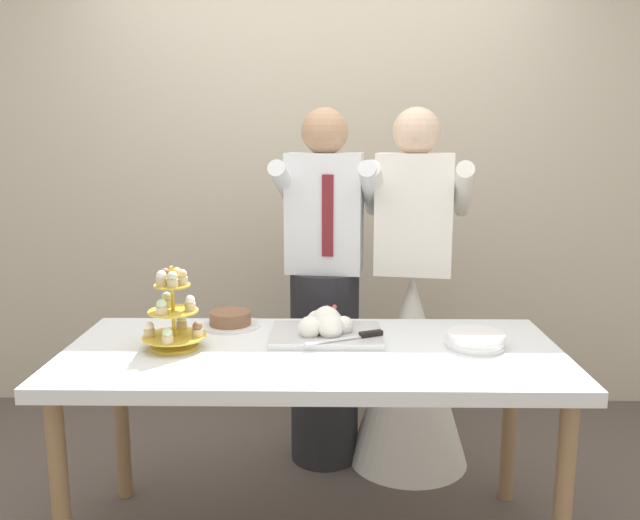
% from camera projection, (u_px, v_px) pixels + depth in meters
% --- Properties ---
extents(rear_wall, '(5.20, 0.10, 2.90)m').
position_uv_depth(rear_wall, '(319.00, 151.00, 3.65)').
color(rear_wall, beige).
rests_on(rear_wall, ground_plane).
extents(dessert_table, '(1.80, 0.80, 0.78)m').
position_uv_depth(dessert_table, '(313.00, 368.00, 2.38)').
color(dessert_table, silver).
rests_on(dessert_table, ground_plane).
extents(cupcake_stand, '(0.23, 0.23, 0.31)m').
position_uv_depth(cupcake_stand, '(173.00, 314.00, 2.35)').
color(cupcake_stand, gold).
rests_on(cupcake_stand, dessert_table).
extents(main_cake_tray, '(0.42, 0.33, 0.12)m').
position_uv_depth(main_cake_tray, '(326.00, 328.00, 2.49)').
color(main_cake_tray, silver).
rests_on(main_cake_tray, dessert_table).
extents(plate_stack, '(0.21, 0.21, 0.05)m').
position_uv_depth(plate_stack, '(476.00, 340.00, 2.39)').
color(plate_stack, white).
rests_on(plate_stack, dessert_table).
extents(round_cake, '(0.24, 0.24, 0.06)m').
position_uv_depth(round_cake, '(230.00, 320.00, 2.64)').
color(round_cake, white).
rests_on(round_cake, dessert_table).
extents(person_groom, '(0.52, 0.54, 1.66)m').
position_uv_depth(person_groom, '(325.00, 308.00, 3.05)').
color(person_groom, '#232328').
rests_on(person_groom, ground_plane).
extents(person_bride, '(0.57, 0.56, 1.66)m').
position_uv_depth(person_bride, '(411.00, 344.00, 3.04)').
color(person_bride, white).
rests_on(person_bride, ground_plane).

